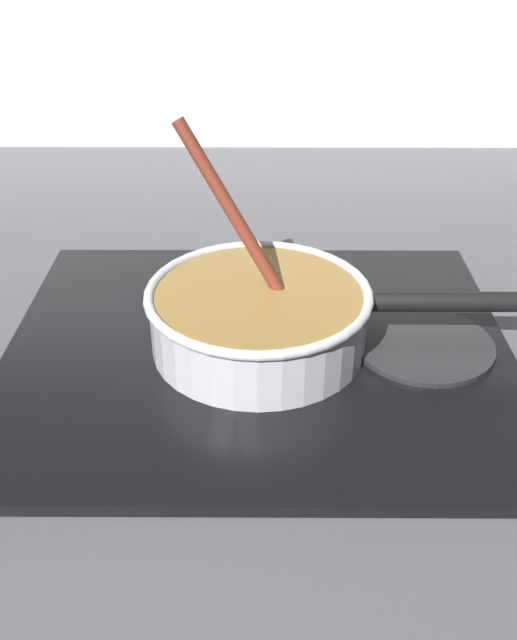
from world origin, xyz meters
The scene contains 5 objects.
ground centered at (0.00, 0.00, -0.02)m, with size 2.40×1.60×0.04m, color #4C4C51.
hob_plate centered at (0.12, 0.05, 0.01)m, with size 0.56×0.48×0.01m, color black.
burner_ring centered at (0.12, 0.05, 0.02)m, with size 0.20×0.20×0.01m, color #592D0C.
spare_burner centered at (0.30, 0.05, 0.01)m, with size 0.16×0.16×0.01m, color #262628.
cooking_pan centered at (0.12, 0.05, 0.05)m, with size 0.42×0.24×0.24m.
Camera 1 is at (0.12, -0.60, 0.45)m, focal length 39.62 mm.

